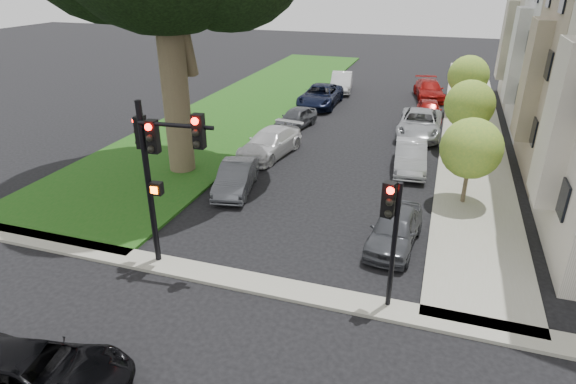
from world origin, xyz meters
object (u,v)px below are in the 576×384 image
(small_tree_a, at_px, (471,149))
(small_tree_b, at_px, (470,105))
(car_parked_6, at_px, (270,143))
(car_parked_9, at_px, (342,82))
(traffic_signal_secondary, at_px, (391,223))
(car_parked_3, at_px, (429,110))
(car_parked_0, at_px, (395,229))
(car_parked_7, at_px, (296,118))
(small_tree_c, at_px, (468,76))
(car_parked_4, at_px, (429,90))
(traffic_signal_main, at_px, (158,157))
(car_parked_8, at_px, (320,96))
(car_parked_1, at_px, (410,156))
(car_parked_5, at_px, (236,177))
(car_cross_near, at_px, (34,375))
(car_parked_2, at_px, (420,123))

(small_tree_a, relative_size, small_tree_b, 0.96)
(car_parked_6, height_order, car_parked_9, car_parked_9)
(small_tree_a, distance_m, traffic_signal_secondary, 8.46)
(small_tree_a, distance_m, car_parked_3, 13.13)
(car_parked_0, height_order, car_parked_7, car_parked_0)
(car_parked_9, bearing_deg, small_tree_c, -33.67)
(car_parked_4, distance_m, car_parked_7, 12.96)
(car_parked_0, bearing_deg, car_parked_7, 126.17)
(traffic_signal_secondary, xyz_separation_m, car_parked_6, (-7.72, 11.16, -2.15))
(traffic_signal_main, distance_m, traffic_signal_secondary, 7.36)
(car_parked_8, bearing_deg, car_parked_1, -55.77)
(small_tree_b, xyz_separation_m, traffic_signal_main, (-9.55, -15.11, 1.28))
(car_parked_5, height_order, car_parked_6, car_parked_6)
(small_tree_a, relative_size, car_parked_3, 0.97)
(traffic_signal_main, height_order, car_cross_near, traffic_signal_main)
(small_tree_b, xyz_separation_m, car_parked_3, (-2.23, 5.80, -1.98))
(small_tree_c, relative_size, car_parked_9, 0.87)
(car_parked_5, bearing_deg, car_parked_8, 79.74)
(car_cross_near, distance_m, car_parked_2, 24.24)
(traffic_signal_secondary, bearing_deg, car_parked_7, 115.67)
(small_tree_c, distance_m, car_parked_4, 5.11)
(small_tree_b, relative_size, car_parked_7, 1.05)
(car_parked_7, xyz_separation_m, car_parked_9, (0.53, 10.98, 0.12))
(car_parked_1, xyz_separation_m, car_parked_8, (-7.52, 10.79, 0.06))
(traffic_signal_secondary, height_order, car_parked_4, traffic_signal_secondary)
(car_parked_3, distance_m, car_parked_6, 12.49)
(small_tree_a, xyz_separation_m, car_parked_2, (-2.56, 9.15, -1.78))
(car_parked_3, bearing_deg, car_parked_5, -123.03)
(car_parked_3, bearing_deg, car_parked_8, 165.33)
(traffic_signal_secondary, distance_m, car_parked_9, 28.48)
(traffic_signal_secondary, relative_size, car_parked_6, 0.84)
(small_tree_c, xyz_separation_m, car_parked_1, (-2.57, -11.59, -1.99))
(small_tree_c, bearing_deg, car_parked_6, -130.13)
(car_parked_3, xyz_separation_m, car_parked_9, (-7.42, 6.48, 0.10))
(small_tree_a, height_order, traffic_signal_secondary, traffic_signal_secondary)
(traffic_signal_secondary, distance_m, car_parked_8, 23.65)
(small_tree_c, bearing_deg, car_parked_4, 123.16)
(small_tree_a, relative_size, car_parked_6, 0.78)
(car_parked_0, height_order, car_parked_8, car_parked_8)
(car_parked_2, relative_size, car_parked_9, 1.17)
(car_parked_4, bearing_deg, small_tree_a, -93.46)
(small_tree_a, xyz_separation_m, car_parked_5, (-9.84, -1.84, -1.87))
(car_parked_3, xyz_separation_m, car_parked_6, (-7.76, -9.79, 0.04))
(car_cross_near, xyz_separation_m, car_parked_8, (-0.54, 28.13, 0.13))
(small_tree_c, height_order, traffic_signal_secondary, traffic_signal_secondary)
(car_parked_0, distance_m, car_parked_2, 13.59)
(traffic_signal_main, height_order, car_parked_7, traffic_signal_main)
(car_parked_3, height_order, car_parked_4, car_parked_4)
(car_parked_8, bearing_deg, car_parked_7, -91.43)
(traffic_signal_main, height_order, car_parked_8, traffic_signal_main)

